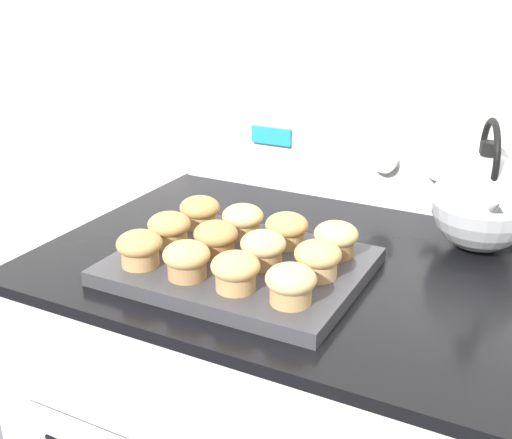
{
  "coord_description": "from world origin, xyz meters",
  "views": [
    {
      "loc": [
        0.38,
        -0.53,
        1.34
      ],
      "look_at": [
        -0.02,
        0.23,
        0.99
      ],
      "focal_mm": 45.0,
      "sensor_mm": 36.0,
      "label": 1
    }
  ],
  "objects_px": {
    "tea_kettle": "(483,201)",
    "muffin_r1_c3": "(318,259)",
    "muffin_r0_c3": "(291,283)",
    "muffin_r2_c3": "(336,238)",
    "muffin_r1_c1": "(216,238)",
    "muffin_r1_c0": "(169,228)",
    "muffin_r2_c2": "(287,229)",
    "muffin_r0_c0": "(140,248)",
    "muffin_pan": "(240,266)",
    "muffin_r1_c2": "(264,248)",
    "muffin_r0_c2": "(237,271)",
    "muffin_r2_c0": "(200,211)",
    "muffin_r2_c1": "(243,220)",
    "muffin_r0_c1": "(187,259)"
  },
  "relations": [
    {
      "from": "muffin_r2_c0",
      "to": "muffin_r1_c3",
      "type": "bearing_deg",
      "value": -18.02
    },
    {
      "from": "muffin_r0_c2",
      "to": "tea_kettle",
      "type": "distance_m",
      "value": 0.42
    },
    {
      "from": "tea_kettle",
      "to": "muffin_r0_c1",
      "type": "bearing_deg",
      "value": -135.08
    },
    {
      "from": "muffin_r1_c3",
      "to": "tea_kettle",
      "type": "distance_m",
      "value": 0.31
    },
    {
      "from": "muffin_r1_c1",
      "to": "tea_kettle",
      "type": "relative_size",
      "value": 0.31
    },
    {
      "from": "muffin_r0_c1",
      "to": "muffin_r0_c2",
      "type": "relative_size",
      "value": 1.0
    },
    {
      "from": "muffin_r0_c0",
      "to": "muffin_r1_c2",
      "type": "height_order",
      "value": "same"
    },
    {
      "from": "muffin_r0_c3",
      "to": "muffin_r2_c1",
      "type": "bearing_deg",
      "value": 134.18
    },
    {
      "from": "muffin_r1_c3",
      "to": "muffin_r2_c1",
      "type": "distance_m",
      "value": 0.18
    },
    {
      "from": "tea_kettle",
      "to": "muffin_r1_c3",
      "type": "bearing_deg",
      "value": -125.12
    },
    {
      "from": "muffin_pan",
      "to": "muffin_r1_c2",
      "type": "relative_size",
      "value": 5.43
    },
    {
      "from": "muffin_r2_c3",
      "to": "muffin_r1_c3",
      "type": "bearing_deg",
      "value": -87.89
    },
    {
      "from": "muffin_r1_c0",
      "to": "muffin_r2_c1",
      "type": "relative_size",
      "value": 1.0
    },
    {
      "from": "muffin_pan",
      "to": "muffin_r1_c3",
      "type": "xyz_separation_m",
      "value": [
        0.12,
        0.0,
        0.04
      ]
    },
    {
      "from": "muffin_pan",
      "to": "muffin_r2_c1",
      "type": "bearing_deg",
      "value": 115.37
    },
    {
      "from": "muffin_r2_c0",
      "to": "muffin_r2_c2",
      "type": "xyz_separation_m",
      "value": [
        0.16,
        -0.0,
        0.0
      ]
    },
    {
      "from": "muffin_r0_c2",
      "to": "muffin_r2_c0",
      "type": "relative_size",
      "value": 1.0
    },
    {
      "from": "muffin_r0_c0",
      "to": "muffin_r1_c2",
      "type": "relative_size",
      "value": 1.0
    },
    {
      "from": "muffin_pan",
      "to": "muffin_r1_c2",
      "type": "distance_m",
      "value": 0.06
    },
    {
      "from": "muffin_r1_c0",
      "to": "muffin_r2_c2",
      "type": "distance_m",
      "value": 0.18
    },
    {
      "from": "muffin_r1_c1",
      "to": "tea_kettle",
      "type": "height_order",
      "value": "tea_kettle"
    },
    {
      "from": "muffin_r2_c1",
      "to": "muffin_r2_c2",
      "type": "height_order",
      "value": "same"
    },
    {
      "from": "muffin_r1_c1",
      "to": "muffin_r1_c3",
      "type": "relative_size",
      "value": 1.0
    },
    {
      "from": "muffin_r2_c1",
      "to": "muffin_r2_c3",
      "type": "xyz_separation_m",
      "value": [
        0.16,
        -0.0,
        0.0
      ]
    },
    {
      "from": "tea_kettle",
      "to": "muffin_r1_c2",
      "type": "bearing_deg",
      "value": -135.57
    },
    {
      "from": "muffin_r0_c0",
      "to": "muffin_r2_c1",
      "type": "bearing_deg",
      "value": 63.73
    },
    {
      "from": "muffin_r0_c1",
      "to": "muffin_pan",
      "type": "bearing_deg",
      "value": 65.56
    },
    {
      "from": "muffin_r1_c3",
      "to": "muffin_r2_c0",
      "type": "xyz_separation_m",
      "value": [
        -0.24,
        0.08,
        0.0
      ]
    },
    {
      "from": "muffin_pan",
      "to": "muffin_r1_c1",
      "type": "xyz_separation_m",
      "value": [
        -0.04,
        -0.0,
        0.04
      ]
    },
    {
      "from": "muffin_pan",
      "to": "muffin_r0_c3",
      "type": "relative_size",
      "value": 5.43
    },
    {
      "from": "muffin_r2_c1",
      "to": "muffin_r2_c3",
      "type": "relative_size",
      "value": 1.0
    },
    {
      "from": "muffin_r1_c3",
      "to": "muffin_r1_c2",
      "type": "bearing_deg",
      "value": -177.59
    },
    {
      "from": "muffin_r0_c3",
      "to": "muffin_r2_c0",
      "type": "distance_m",
      "value": 0.29
    },
    {
      "from": "muffin_pan",
      "to": "muffin_r1_c0",
      "type": "relative_size",
      "value": 5.43
    },
    {
      "from": "muffin_r1_c2",
      "to": "muffin_r2_c1",
      "type": "height_order",
      "value": "same"
    },
    {
      "from": "muffin_r0_c3",
      "to": "muffin_r1_c1",
      "type": "bearing_deg",
      "value": 152.99
    },
    {
      "from": "muffin_pan",
      "to": "muffin_r2_c3",
      "type": "height_order",
      "value": "muffin_r2_c3"
    },
    {
      "from": "muffin_r0_c0",
      "to": "muffin_r2_c2",
      "type": "xyz_separation_m",
      "value": [
        0.16,
        0.16,
        0.0
      ]
    },
    {
      "from": "muffin_pan",
      "to": "muffin_r0_c2",
      "type": "relative_size",
      "value": 5.43
    },
    {
      "from": "muffin_r0_c1",
      "to": "tea_kettle",
      "type": "distance_m",
      "value": 0.48
    },
    {
      "from": "muffin_r0_c3",
      "to": "muffin_r1_c3",
      "type": "relative_size",
      "value": 1.0
    },
    {
      "from": "muffin_r0_c3",
      "to": "muffin_r2_c0",
      "type": "xyz_separation_m",
      "value": [
        -0.24,
        0.16,
        0.0
      ]
    },
    {
      "from": "muffin_r1_c3",
      "to": "muffin_r2_c1",
      "type": "relative_size",
      "value": 1.0
    },
    {
      "from": "muffin_r0_c0",
      "to": "muffin_r1_c3",
      "type": "distance_m",
      "value": 0.26
    },
    {
      "from": "muffin_r2_c0",
      "to": "muffin_r2_c1",
      "type": "relative_size",
      "value": 1.0
    },
    {
      "from": "muffin_r0_c0",
      "to": "muffin_r1_c1",
      "type": "relative_size",
      "value": 1.0
    },
    {
      "from": "muffin_r0_c3",
      "to": "muffin_r2_c3",
      "type": "height_order",
      "value": "same"
    },
    {
      "from": "muffin_r1_c1",
      "to": "muffin_r0_c0",
      "type": "bearing_deg",
      "value": -134.24
    },
    {
      "from": "muffin_r2_c2",
      "to": "tea_kettle",
      "type": "height_order",
      "value": "tea_kettle"
    },
    {
      "from": "muffin_r0_c1",
      "to": "muffin_r1_c3",
      "type": "height_order",
      "value": "same"
    }
  ]
}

